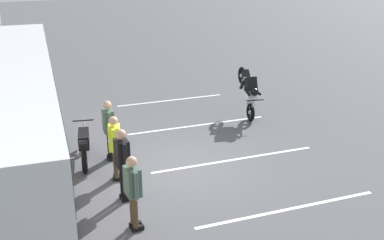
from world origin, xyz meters
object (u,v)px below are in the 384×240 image
object	(u,v)px
stunt_motorcycle	(249,89)
flagpole	(1,28)
parked_motorcycle_silver	(84,145)
spectator_right	(109,125)
spectator_left	(122,159)
spectator_far_left	(133,187)
spectator_centre	(115,143)

from	to	relation	value
stunt_motorcycle	flagpole	xyz separation A→B (m)	(3.84, 7.46, 1.88)
parked_motorcycle_silver	flagpole	size ratio (longest dim) A/B	0.35
spectator_right	stunt_motorcycle	world-z (taller)	stunt_motorcycle
stunt_motorcycle	spectator_right	bearing A→B (deg)	107.56
spectator_right	spectator_left	bearing A→B (deg)	176.05
spectator_far_left	parked_motorcycle_silver	distance (m)	3.74
spectator_centre	parked_motorcycle_silver	world-z (taller)	spectator_centre
spectator_right	flagpole	size ratio (longest dim) A/B	0.29
flagpole	spectator_centre	bearing A→B (deg)	-160.68
spectator_far_left	spectator_right	distance (m)	3.55
spectator_left	spectator_centre	world-z (taller)	spectator_left
parked_motorcycle_silver	flagpole	xyz separation A→B (m)	(5.29, 1.76, 2.40)
spectator_right	parked_motorcycle_silver	world-z (taller)	spectator_right
spectator_centre	flagpole	size ratio (longest dim) A/B	0.29
spectator_far_left	parked_motorcycle_silver	bearing A→B (deg)	6.69
parked_motorcycle_silver	flagpole	bearing A→B (deg)	18.40
spectator_far_left	flagpole	xyz separation A→B (m)	(8.97, 2.19, 1.90)
spectator_far_left	stunt_motorcycle	distance (m)	7.35
stunt_motorcycle	parked_motorcycle_silver	bearing A→B (deg)	104.26
spectator_left	parked_motorcycle_silver	distance (m)	2.54
spectator_right	flagpole	world-z (taller)	flagpole
spectator_left	parked_motorcycle_silver	size ratio (longest dim) A/B	0.86
spectator_far_left	spectator_left	distance (m)	1.27
spectator_far_left	spectator_left	xyz separation A→B (m)	(1.26, -0.08, 0.06)
spectator_left	parked_motorcycle_silver	bearing A→B (deg)	11.98
spectator_right	spectator_centre	bearing A→B (deg)	175.19
flagpole	stunt_motorcycle	bearing A→B (deg)	-117.23
spectator_far_left	spectator_centre	bearing A→B (deg)	-3.36
spectator_centre	spectator_right	xyz separation A→B (m)	(1.21, -0.10, -0.00)
spectator_right	parked_motorcycle_silver	size ratio (longest dim) A/B	0.83
parked_motorcycle_silver	stunt_motorcycle	distance (m)	5.91
spectator_right	flagpole	distance (m)	6.24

